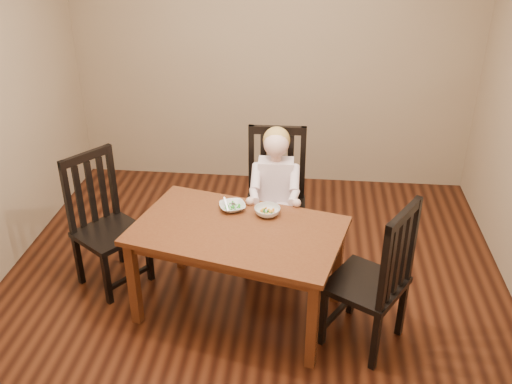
# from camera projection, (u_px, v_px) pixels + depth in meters

# --- Properties ---
(room) EXTENTS (4.01, 4.01, 2.71)m
(room) POSITION_uv_depth(u_px,v_px,m) (250.00, 129.00, 3.80)
(room) COLOR #49200F
(room) RESTS_ON ground
(dining_table) EXTENTS (1.58, 1.17, 0.71)m
(dining_table) POSITION_uv_depth(u_px,v_px,m) (238.00, 239.00, 3.94)
(dining_table) COLOR #512612
(dining_table) RESTS_ON room
(chair_child) EXTENTS (0.49, 0.47, 1.12)m
(chair_child) POSITION_uv_depth(u_px,v_px,m) (276.00, 200.00, 4.63)
(chair_child) COLOR black
(chair_child) RESTS_ON room
(chair_left) EXTENTS (0.62, 0.63, 1.06)m
(chair_left) POSITION_uv_depth(u_px,v_px,m) (105.00, 224.00, 4.35)
(chair_left) COLOR black
(chair_left) RESTS_ON room
(chair_right) EXTENTS (0.63, 0.63, 1.09)m
(chair_right) POSITION_uv_depth(u_px,v_px,m) (375.00, 280.00, 3.70)
(chair_right) COLOR black
(chair_right) RESTS_ON room
(toddler) EXTENTS (0.38, 0.47, 0.63)m
(toddler) POSITION_uv_depth(u_px,v_px,m) (276.00, 185.00, 4.50)
(toddler) COLOR white
(toddler) RESTS_ON chair_child
(bowl_peas) EXTENTS (0.24, 0.24, 0.05)m
(bowl_peas) POSITION_uv_depth(u_px,v_px,m) (232.00, 207.00, 4.12)
(bowl_peas) COLOR silver
(bowl_peas) RESTS_ON dining_table
(bowl_veg) EXTENTS (0.22, 0.22, 0.06)m
(bowl_veg) POSITION_uv_depth(u_px,v_px,m) (267.00, 211.00, 4.06)
(bowl_veg) COLOR silver
(bowl_veg) RESTS_ON dining_table
(fork) EXTENTS (0.05, 0.11, 0.04)m
(fork) POSITION_uv_depth(u_px,v_px,m) (226.00, 205.00, 4.11)
(fork) COLOR silver
(fork) RESTS_ON bowl_peas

